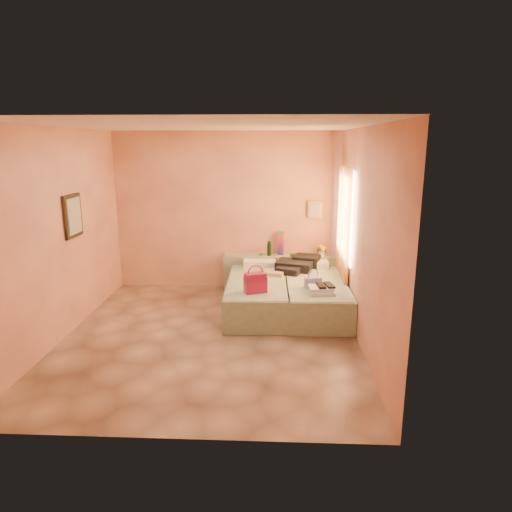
# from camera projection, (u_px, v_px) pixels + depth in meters

# --- Properties ---
(ground) EXTENTS (4.50, 4.50, 0.00)m
(ground) POSITION_uv_depth(u_px,v_px,m) (211.00, 336.00, 6.29)
(ground) COLOR tan
(ground) RESTS_ON ground
(room_walls) EXTENTS (4.02, 4.51, 2.81)m
(room_walls) POSITION_uv_depth(u_px,v_px,m) (228.00, 202.00, 6.40)
(room_walls) COLOR #FFB788
(room_walls) RESTS_ON ground
(headboard_ledge) EXTENTS (2.05, 0.30, 0.65)m
(headboard_ledge) POSITION_uv_depth(u_px,v_px,m) (281.00, 273.00, 8.21)
(headboard_ledge) COLOR gray
(headboard_ledge) RESTS_ON ground
(bed_left) EXTENTS (0.94, 2.02, 0.50)m
(bed_left) POSITION_uv_depth(u_px,v_px,m) (258.00, 295.00, 7.22)
(bed_left) COLOR #A0BA96
(bed_left) RESTS_ON ground
(bed_right) EXTENTS (0.94, 2.02, 0.50)m
(bed_right) POSITION_uv_depth(u_px,v_px,m) (315.00, 296.00, 7.18)
(bed_right) COLOR #A0BA96
(bed_right) RESTS_ON ground
(water_bottle) EXTENTS (0.07, 0.07, 0.25)m
(water_bottle) POSITION_uv_depth(u_px,v_px,m) (269.00, 249.00, 8.06)
(water_bottle) COLOR #133621
(water_bottle) RESTS_ON headboard_ledge
(rainbow_box) EXTENTS (0.11, 0.11, 0.41)m
(rainbow_box) POSITION_uv_depth(u_px,v_px,m) (281.00, 243.00, 8.12)
(rainbow_box) COLOR #B71648
(rainbow_box) RESTS_ON headboard_ledge
(small_dish) EXTENTS (0.11, 0.11, 0.03)m
(small_dish) POSITION_uv_depth(u_px,v_px,m) (262.00, 254.00, 8.12)
(small_dish) COLOR #468059
(small_dish) RESTS_ON headboard_ledge
(green_book) EXTENTS (0.20, 0.15, 0.03)m
(green_book) POSITION_uv_depth(u_px,v_px,m) (296.00, 255.00, 8.06)
(green_book) COLOR #224024
(green_book) RESTS_ON headboard_ledge
(flower_vase) EXTENTS (0.22, 0.22, 0.25)m
(flower_vase) POSITION_uv_depth(u_px,v_px,m) (321.00, 250.00, 8.00)
(flower_vase) COLOR white
(flower_vase) RESTS_ON headboard_ledge
(magenta_handbag) EXTENTS (0.35, 0.27, 0.29)m
(magenta_handbag) POSITION_uv_depth(u_px,v_px,m) (255.00, 283.00, 6.54)
(magenta_handbag) COLOR #B71648
(magenta_handbag) RESTS_ON bed_left
(khaki_garment) EXTENTS (0.41, 0.36, 0.06)m
(khaki_garment) POSITION_uv_depth(u_px,v_px,m) (274.00, 273.00, 7.46)
(khaki_garment) COLOR tan
(khaki_garment) RESTS_ON bed_left
(clothes_pile) EXTENTS (0.81, 0.81, 0.19)m
(clothes_pile) POSITION_uv_depth(u_px,v_px,m) (298.00, 264.00, 7.72)
(clothes_pile) COLOR black
(clothes_pile) RESTS_ON bed_right
(blue_handbag) EXTENTS (0.27, 0.16, 0.16)m
(blue_handbag) POSITION_uv_depth(u_px,v_px,m) (313.00, 283.00, 6.76)
(blue_handbag) COLOR #3D6092
(blue_handbag) RESTS_ON bed_right
(towel_stack) EXTENTS (0.36, 0.32, 0.10)m
(towel_stack) POSITION_uv_depth(u_px,v_px,m) (322.00, 290.00, 6.51)
(towel_stack) COLOR silver
(towel_stack) RESTS_ON bed_right
(sandal_pair) EXTENTS (0.23, 0.29, 0.03)m
(sandal_pair) POSITION_uv_depth(u_px,v_px,m) (325.00, 285.00, 6.51)
(sandal_pair) COLOR black
(sandal_pair) RESTS_ON towel_stack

